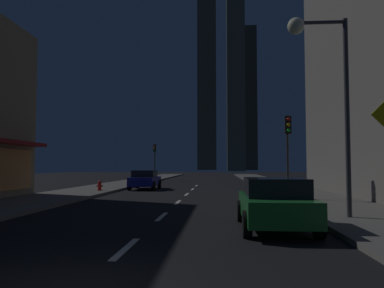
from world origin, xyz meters
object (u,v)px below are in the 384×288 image
car_parked_near (275,203)px  fire_hydrant_far_left (100,186)px  traffic_light_near_right (288,138)px  street_lamp_right (321,67)px  car_parked_far (145,180)px  traffic_light_far_left (155,154)px

car_parked_near → fire_hydrant_far_left: (-9.50, 13.90, -0.29)m
traffic_light_near_right → street_lamp_right: street_lamp_right is taller
car_parked_near → car_parked_far: size_ratio=1.00×
car_parked_near → fire_hydrant_far_left: 16.84m
fire_hydrant_far_left → street_lamp_right: (11.28, -12.28, 4.61)m
traffic_light_far_left → fire_hydrant_far_left: bearing=-91.2°
car_parked_far → traffic_light_far_left: (-1.90, 15.49, 2.45)m
car_parked_near → car_parked_far: bearing=112.1°
street_lamp_right → car_parked_far: bearing=119.2°
traffic_light_near_right → street_lamp_right: 7.10m
car_parked_far → traffic_light_near_right: 13.19m
car_parked_near → street_lamp_right: street_lamp_right is taller
car_parked_near → traffic_light_near_right: traffic_light_near_right is taller
car_parked_far → car_parked_near: bearing=-67.9°
traffic_light_near_right → traffic_light_far_left: same height
traffic_light_far_left → street_lamp_right: size_ratio=0.64×
street_lamp_right → traffic_light_far_left: bearing=109.0°
car_parked_near → car_parked_far: (-7.20, 17.70, 0.00)m
street_lamp_right → car_parked_near: bearing=-137.6°
car_parked_near → car_parked_far: 19.11m
car_parked_near → car_parked_far: same height
street_lamp_right → fire_hydrant_far_left: bearing=132.6°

